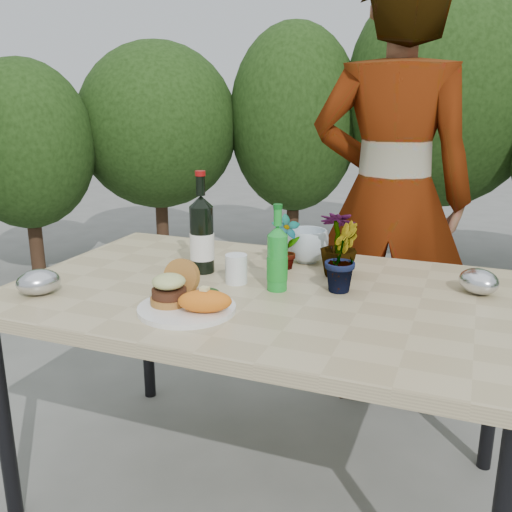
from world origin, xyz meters
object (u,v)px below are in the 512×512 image
(patio_table, at_px, (265,306))
(wine_bottle, at_px, (202,236))
(dinner_plate, at_px, (187,308))
(person, at_px, (391,199))

(patio_table, bearing_deg, wine_bottle, 160.98)
(dinner_plate, relative_size, wine_bottle, 0.80)
(wine_bottle, distance_m, person, 0.89)
(patio_table, relative_size, wine_bottle, 4.58)
(dinner_plate, xyz_separation_m, wine_bottle, (-0.12, 0.35, 0.12))
(dinner_plate, height_order, person, person)
(wine_bottle, bearing_deg, patio_table, -3.77)
(dinner_plate, height_order, wine_bottle, wine_bottle)
(dinner_plate, bearing_deg, person, 69.26)
(patio_table, bearing_deg, dinner_plate, -118.75)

